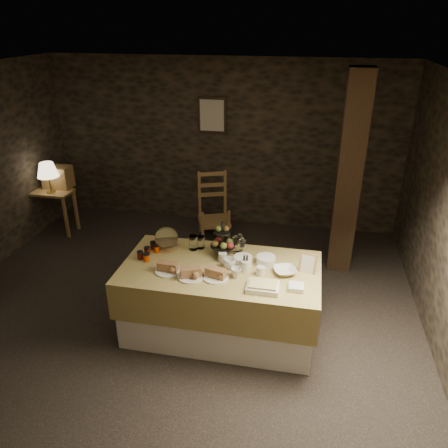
% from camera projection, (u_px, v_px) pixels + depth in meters
% --- Properties ---
extents(ground_plane, '(5.50, 5.00, 0.01)m').
position_uv_depth(ground_plane, '(180.00, 306.00, 5.17)').
color(ground_plane, black).
rests_on(ground_plane, ground).
extents(room_shell, '(5.52, 5.02, 2.60)m').
position_uv_depth(room_shell, '(173.00, 182.00, 4.50)').
color(room_shell, black).
rests_on(room_shell, ground).
extents(buffet_table, '(2.02, 1.07, 0.80)m').
position_uv_depth(buffet_table, '(221.00, 295.00, 4.59)').
color(buffet_table, white).
rests_on(buffet_table, ground_plane).
extents(console_table, '(0.64, 0.37, 0.69)m').
position_uv_depth(console_table, '(52.00, 199.00, 6.74)').
color(console_table, brown).
rests_on(console_table, ground_plane).
extents(table_lamp, '(0.31, 0.31, 0.47)m').
position_uv_depth(table_lamp, '(47.00, 170.00, 6.48)').
color(table_lamp, '#AE8F3E').
rests_on(table_lamp, console_table).
extents(wine_rack, '(0.42, 0.26, 0.34)m').
position_uv_depth(wine_rack, '(58.00, 177.00, 6.76)').
color(wine_rack, brown).
rests_on(wine_rack, console_table).
extents(chair, '(0.59, 0.58, 0.78)m').
position_uv_depth(chair, '(215.00, 208.00, 6.71)').
color(chair, brown).
rests_on(chair, ground_plane).
extents(timber_column, '(0.30, 0.30, 2.60)m').
position_uv_depth(timber_column, '(349.00, 176.00, 5.47)').
color(timber_column, black).
rests_on(timber_column, ground_plane).
extents(framed_picture, '(0.45, 0.04, 0.55)m').
position_uv_depth(framed_picture, '(212.00, 115.00, 6.63)').
color(framed_picture, black).
rests_on(framed_picture, room_shell).
extents(plate_stack_a, '(0.19, 0.19, 0.10)m').
position_uv_depth(plate_stack_a, '(243.00, 261.00, 4.46)').
color(plate_stack_a, white).
rests_on(plate_stack_a, buffet_table).
extents(plate_stack_b, '(0.20, 0.20, 0.08)m').
position_uv_depth(plate_stack_b, '(266.00, 260.00, 4.48)').
color(plate_stack_b, white).
rests_on(plate_stack_b, buffet_table).
extents(cutlery_holder, '(0.10, 0.10, 0.12)m').
position_uv_depth(cutlery_holder, '(245.00, 266.00, 4.35)').
color(cutlery_holder, white).
rests_on(cutlery_holder, buffet_table).
extents(cup_a, '(0.15, 0.15, 0.10)m').
position_uv_depth(cup_a, '(230.00, 263.00, 4.41)').
color(cup_a, white).
rests_on(cup_a, buffet_table).
extents(cup_b, '(0.14, 0.14, 0.10)m').
position_uv_depth(cup_b, '(236.00, 273.00, 4.25)').
color(cup_b, white).
rests_on(cup_b, buffet_table).
extents(mug_c, '(0.09, 0.09, 0.09)m').
position_uv_depth(mug_c, '(223.00, 257.00, 4.53)').
color(mug_c, white).
rests_on(mug_c, buffet_table).
extents(mug_d, '(0.08, 0.08, 0.09)m').
position_uv_depth(mug_d, '(261.00, 271.00, 4.29)').
color(mug_d, white).
rests_on(mug_d, buffet_table).
extents(bowl, '(0.28, 0.28, 0.05)m').
position_uv_depth(bowl, '(285.00, 271.00, 4.32)').
color(bowl, white).
rests_on(bowl, buffet_table).
extents(cake_dome, '(0.26, 0.26, 0.26)m').
position_uv_depth(cake_dome, '(167.00, 240.00, 4.76)').
color(cake_dome, brown).
rests_on(cake_dome, buffet_table).
extents(fruit_stand, '(0.27, 0.27, 0.38)m').
position_uv_depth(fruit_stand, '(223.00, 242.00, 4.62)').
color(fruit_stand, black).
rests_on(fruit_stand, buffet_table).
extents(bread_platter_left, '(0.26, 0.26, 0.11)m').
position_uv_depth(bread_platter_left, '(168.00, 268.00, 4.35)').
color(bread_platter_left, white).
rests_on(bread_platter_left, buffet_table).
extents(bread_platter_center, '(0.26, 0.26, 0.11)m').
position_uv_depth(bread_platter_center, '(191.00, 274.00, 4.25)').
color(bread_platter_center, white).
rests_on(bread_platter_center, buffet_table).
extents(bread_platter_right, '(0.26, 0.26, 0.11)m').
position_uv_depth(bread_platter_right, '(216.00, 274.00, 4.24)').
color(bread_platter_right, white).
rests_on(bread_platter_right, buffet_table).
extents(jam_jars, '(0.18, 0.32, 0.07)m').
position_uv_depth(jam_jars, '(149.00, 252.00, 4.65)').
color(jam_jars, '#4F0D09').
rests_on(jam_jars, buffet_table).
extents(tart_dish, '(0.30, 0.22, 0.07)m').
position_uv_depth(tart_dish, '(263.00, 286.00, 4.07)').
color(tart_dish, white).
rests_on(tart_dish, buffet_table).
extents(square_dish, '(0.14, 0.14, 0.04)m').
position_uv_depth(square_dish, '(296.00, 287.00, 4.07)').
color(square_dish, white).
rests_on(square_dish, buffet_table).
extents(menu_frame, '(0.18, 0.11, 0.22)m').
position_uv_depth(menu_frame, '(308.00, 264.00, 4.32)').
color(menu_frame, brown).
rests_on(menu_frame, buffet_table).
extents(storage_jar_a, '(0.10, 0.10, 0.16)m').
position_uv_depth(storage_jar_a, '(193.00, 243.00, 4.75)').
color(storage_jar_a, white).
rests_on(storage_jar_a, buffet_table).
extents(storage_jar_b, '(0.09, 0.09, 0.14)m').
position_uv_depth(storage_jar_b, '(201.00, 242.00, 4.78)').
color(storage_jar_b, white).
rests_on(storage_jar_b, buffet_table).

